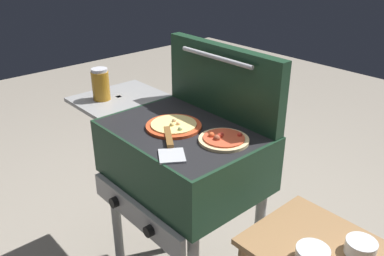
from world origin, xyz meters
The scene contains 8 objects.
grill centered at (-0.01, 0.00, 0.76)m, with size 0.96×0.53×0.90m.
grill_lid_open centered at (0.00, 0.21, 1.05)m, with size 0.63×0.08×0.30m.
pizza_cheese centered at (-0.03, -0.02, 0.91)m, with size 0.22×0.22×0.03m.
pizza_pepperoni centered at (0.18, 0.04, 0.91)m, with size 0.19×0.19×0.04m.
sauce_jar centered at (-0.50, -0.08, 0.97)m, with size 0.08×0.08×0.15m.
spatula centered at (0.08, -0.14, 0.91)m, with size 0.25×0.19×0.02m.
topping_bowl_near centered at (0.66, -0.07, 0.75)m, with size 0.10×0.10×0.04m.
topping_bowl_far centered at (0.74, 0.06, 0.75)m, with size 0.09×0.09×0.04m.
Camera 1 is at (1.11, -0.94, 1.59)m, focal length 37.80 mm.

